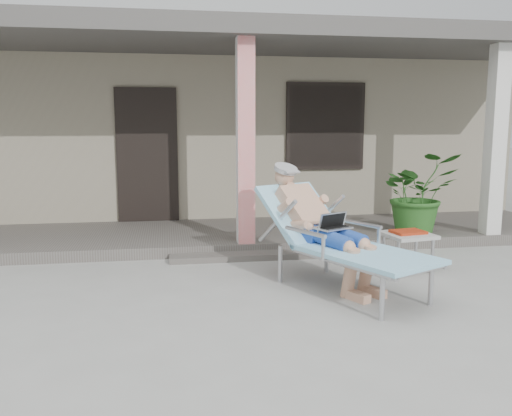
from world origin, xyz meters
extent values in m
plane|color=#9E9E99|center=(0.00, 0.00, 0.00)|extent=(60.00, 60.00, 0.00)
cube|color=#9E957D|center=(0.00, 6.50, 1.50)|extent=(10.00, 5.00, 3.00)
cube|color=#474442|center=(0.00, 6.50, 3.15)|extent=(10.40, 5.40, 0.30)
cube|color=black|center=(-1.30, 3.97, 1.20)|extent=(0.95, 0.06, 2.10)
cube|color=black|center=(1.60, 3.97, 1.65)|extent=(1.20, 0.06, 1.30)
cube|color=black|center=(1.60, 3.96, 1.65)|extent=(1.32, 0.05, 1.42)
cube|color=#605B56|center=(0.00, 3.00, 0.07)|extent=(10.00, 2.00, 0.15)
cube|color=red|center=(0.00, 2.15, 1.45)|extent=(0.22, 0.22, 2.61)
cube|color=silver|center=(3.50, 2.15, 1.45)|extent=(0.22, 0.22, 2.61)
cube|color=#474442|center=(0.00, 3.00, 2.88)|extent=(10.00, 2.30, 0.24)
cube|color=#605B56|center=(0.00, 1.85, 0.04)|extent=(2.00, 0.30, 0.07)
cylinder|color=#B7B7BC|center=(0.81, -0.48, 0.20)|extent=(0.05, 0.05, 0.40)
cylinder|color=#B7B7BC|center=(1.42, -0.18, 0.20)|extent=(0.05, 0.05, 0.40)
cylinder|color=#B7B7BC|center=(0.18, 0.79, 0.20)|extent=(0.05, 0.05, 0.40)
cylinder|color=#B7B7BC|center=(0.79, 1.09, 0.20)|extent=(0.05, 0.05, 0.40)
cube|color=#B7B7BC|center=(0.89, 0.13, 0.42)|extent=(1.20, 1.49, 0.03)
cube|color=#98E7EB|center=(0.89, 0.13, 0.45)|extent=(1.31, 1.57, 0.04)
cube|color=#B7B7BC|center=(0.45, 1.00, 0.67)|extent=(0.89, 0.87, 0.54)
cube|color=#98E7EB|center=(0.45, 1.00, 0.71)|extent=(1.02, 0.98, 0.61)
cylinder|color=#9E9EA0|center=(0.32, 1.27, 1.19)|extent=(0.36, 0.36, 0.14)
cube|color=silver|center=(0.68, 0.55, 0.63)|extent=(0.44, 0.39, 0.25)
cube|color=#ADADA8|center=(1.75, 1.05, 0.41)|extent=(0.59, 0.59, 0.04)
cylinder|color=#B7B7BC|center=(1.54, 0.84, 0.20)|extent=(0.04, 0.04, 0.39)
cylinder|color=#B7B7BC|center=(1.96, 0.84, 0.20)|extent=(0.04, 0.04, 0.39)
cylinder|color=#B7B7BC|center=(1.54, 1.25, 0.20)|extent=(0.04, 0.04, 0.39)
cylinder|color=#B7B7BC|center=(1.96, 1.25, 0.20)|extent=(0.04, 0.04, 0.39)
cube|color=#A32C11|center=(1.75, 1.05, 0.45)|extent=(0.40, 0.32, 0.03)
cube|color=black|center=(1.75, 1.18, 0.45)|extent=(0.36, 0.08, 0.04)
imported|color=#26591E|center=(2.44, 2.25, 0.73)|extent=(1.06, 0.92, 1.16)
camera|label=1|loc=(-1.01, -4.75, 1.70)|focal=38.00mm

